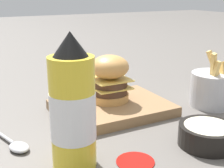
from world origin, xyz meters
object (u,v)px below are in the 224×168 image
at_px(burger, 110,78).
at_px(ketchup_bottle, 73,109).
at_px(fries_basket, 213,89).
at_px(spoon, 15,145).
at_px(side_bowl, 207,135).
at_px(serving_board, 112,108).

relative_size(burger, ketchup_bottle, 0.50).
bearing_deg(fries_basket, spoon, -0.42).
bearing_deg(spoon, burger, 93.42).
relative_size(ketchup_bottle, fries_basket, 1.56).
relative_size(fries_basket, side_bowl, 1.33).
distance_m(serving_board, fries_basket, 0.27).
bearing_deg(serving_board, ketchup_bottle, 47.33).
xyz_separation_m(burger, spoon, (0.25, 0.09, -0.08)).
xyz_separation_m(burger, fries_basket, (-0.25, 0.10, -0.04)).
xyz_separation_m(burger, side_bowl, (-0.08, 0.26, -0.06)).
relative_size(serving_board, side_bowl, 2.44).
bearing_deg(side_bowl, ketchup_bottle, -11.40).
relative_size(burger, fries_basket, 0.78).
bearing_deg(fries_basket, serving_board, -16.36).
bearing_deg(burger, spoon, 20.50).
relative_size(serving_board, spoon, 1.79).
xyz_separation_m(serving_board, ketchup_bottle, (0.17, 0.18, 0.09)).
bearing_deg(ketchup_bottle, spoon, -54.30).
relative_size(serving_board, burger, 2.35).
bearing_deg(burger, side_bowl, 107.59).
xyz_separation_m(ketchup_bottle, side_bowl, (-0.26, 0.05, -0.08)).
bearing_deg(spoon, serving_board, 89.11).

